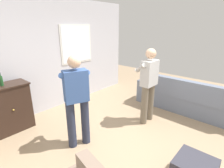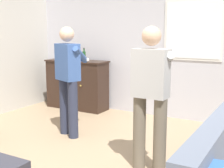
{
  "view_description": "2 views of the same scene",
  "coord_description": "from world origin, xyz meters",
  "px_view_note": "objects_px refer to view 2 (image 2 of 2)",
  "views": [
    {
      "loc": [
        -2.35,
        -1.45,
        2.13
      ],
      "look_at": [
        0.21,
        0.81,
        0.97
      ],
      "focal_mm": 28.0,
      "sensor_mm": 36.0,
      "label": 1
    },
    {
      "loc": [
        2.24,
        -2.89,
        1.64
      ],
      "look_at": [
        0.22,
        0.64,
        0.93
      ],
      "focal_mm": 50.0,
      "sensor_mm": 36.0,
      "label": 2
    }
  ],
  "objects_px": {
    "bottle_liquor_amber": "(84,56)",
    "person_standing_left": "(68,76)",
    "sideboard_cabinet": "(77,84)",
    "bottle_wine_green": "(69,55)",
    "person_standing_right": "(151,92)"
  },
  "relations": [
    {
      "from": "bottle_liquor_amber",
      "to": "person_standing_left",
      "type": "relative_size",
      "value": 0.16
    },
    {
      "from": "sideboard_cabinet",
      "to": "bottle_wine_green",
      "type": "xyz_separation_m",
      "value": [
        -0.2,
        0.01,
        0.61
      ]
    },
    {
      "from": "person_standing_left",
      "to": "person_standing_right",
      "type": "bearing_deg",
      "value": -17.92
    },
    {
      "from": "person_standing_right",
      "to": "person_standing_left",
      "type": "bearing_deg",
      "value": 162.08
    },
    {
      "from": "sideboard_cabinet",
      "to": "person_standing_left",
      "type": "relative_size",
      "value": 0.79
    },
    {
      "from": "person_standing_left",
      "to": "bottle_wine_green",
      "type": "bearing_deg",
      "value": 127.13
    },
    {
      "from": "bottle_wine_green",
      "to": "person_standing_right",
      "type": "distance_m",
      "value": 3.31
    },
    {
      "from": "bottle_wine_green",
      "to": "bottle_liquor_amber",
      "type": "relative_size",
      "value": 1.02
    },
    {
      "from": "person_standing_left",
      "to": "person_standing_right",
      "type": "height_order",
      "value": "same"
    },
    {
      "from": "sideboard_cabinet",
      "to": "person_standing_right",
      "type": "bearing_deg",
      "value": -38.36
    },
    {
      "from": "bottle_liquor_amber",
      "to": "sideboard_cabinet",
      "type": "bearing_deg",
      "value": 172.49
    },
    {
      "from": "bottle_liquor_amber",
      "to": "bottle_wine_green",
      "type": "bearing_deg",
      "value": 175.37
    },
    {
      "from": "person_standing_right",
      "to": "bottle_wine_green",
      "type": "bearing_deg",
      "value": 143.68
    },
    {
      "from": "bottle_wine_green",
      "to": "person_standing_left",
      "type": "height_order",
      "value": "person_standing_left"
    },
    {
      "from": "sideboard_cabinet",
      "to": "person_standing_left",
      "type": "bearing_deg",
      "value": -58.03
    }
  ]
}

